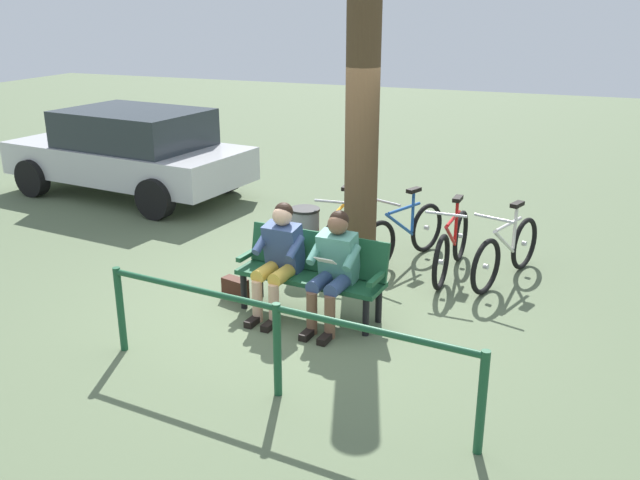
# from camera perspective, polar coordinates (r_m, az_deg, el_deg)

# --- Properties ---
(ground_plane) EXTENTS (40.00, 40.00, 0.00)m
(ground_plane) POSITION_cam_1_polar(r_m,az_deg,el_deg) (7.54, -2.25, -5.69)
(ground_plane) COLOR #566647
(bench) EXTENTS (1.64, 0.63, 0.87)m
(bench) POSITION_cam_1_polar(r_m,az_deg,el_deg) (7.26, -0.58, -2.35)
(bench) COLOR #194C2D
(bench) RESTS_ON ground
(person_reading) EXTENTS (0.52, 0.79, 1.20)m
(person_reading) POSITION_cam_1_polar(r_m,az_deg,el_deg) (6.93, 1.17, -2.03)
(person_reading) COLOR #4C8C7A
(person_reading) RESTS_ON ground
(person_companion) EXTENTS (0.52, 0.79, 1.20)m
(person_companion) POSITION_cam_1_polar(r_m,az_deg,el_deg) (7.21, -3.43, -1.19)
(person_companion) COLOR #334772
(person_companion) RESTS_ON ground
(handbag) EXTENTS (0.33, 0.21, 0.24)m
(handbag) POSITION_cam_1_polar(r_m,az_deg,el_deg) (7.79, -7.06, -4.02)
(handbag) COLOR #3F1E14
(handbag) RESTS_ON ground
(tree_trunk) EXTENTS (0.38, 0.38, 3.27)m
(tree_trunk) POSITION_cam_1_polar(r_m,az_deg,el_deg) (7.86, 3.49, 7.89)
(tree_trunk) COLOR #4C3823
(tree_trunk) RESTS_ON ground
(litter_bin) EXTENTS (0.37, 0.37, 0.77)m
(litter_bin) POSITION_cam_1_polar(r_m,az_deg,el_deg) (8.54, -1.24, 0.17)
(litter_bin) COLOR slate
(litter_bin) RESTS_ON ground
(bicycle_black) EXTENTS (0.66, 1.61, 0.94)m
(bicycle_black) POSITION_cam_1_polar(r_m,az_deg,el_deg) (8.43, 15.22, -0.99)
(bicycle_black) COLOR black
(bicycle_black) RESTS_ON ground
(bicycle_purple) EXTENTS (0.48, 1.68, 0.94)m
(bicycle_purple) POSITION_cam_1_polar(r_m,az_deg,el_deg) (8.49, 10.88, -0.49)
(bicycle_purple) COLOR black
(bicycle_purple) RESTS_ON ground
(bicycle_red) EXTENTS (0.73, 1.57, 0.94)m
(bicycle_red) POSITION_cam_1_polar(r_m,az_deg,el_deg) (8.81, 6.95, 0.46)
(bicycle_red) COLOR black
(bicycle_red) RESTS_ON ground
(bicycle_silver) EXTENTS (0.48, 1.68, 0.94)m
(bicycle_silver) POSITION_cam_1_polar(r_m,az_deg,el_deg) (8.84, 1.87, 0.66)
(bicycle_silver) COLOR black
(bicycle_silver) RESTS_ON ground
(railing_fence) EXTENTS (3.50, 0.44, 0.85)m
(railing_fence) POSITION_cam_1_polar(r_m,az_deg,el_deg) (5.72, -3.61, -7.55)
(railing_fence) COLOR #194C2D
(railing_fence) RESTS_ON ground
(parked_car) EXTENTS (4.39, 2.43, 1.47)m
(parked_car) POSITION_cam_1_polar(r_m,az_deg,el_deg) (12.19, -15.50, 7.19)
(parked_car) COLOR silver
(parked_car) RESTS_ON ground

